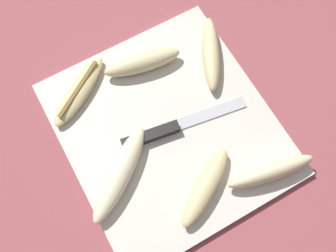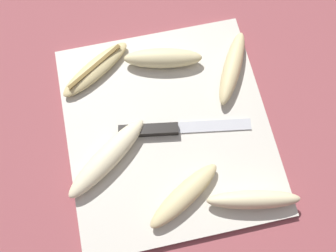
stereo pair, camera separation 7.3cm
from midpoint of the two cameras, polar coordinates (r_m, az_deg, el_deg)
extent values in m
plane|color=#93474C|center=(0.75, 2.76, -0.96)|extent=(4.00, 4.00, 0.00)
cube|color=beige|center=(0.74, 2.78, -0.81)|extent=(0.41, 0.38, 0.01)
cube|color=black|center=(0.73, -0.08, -0.71)|extent=(0.04, 0.11, 0.02)
cube|color=#B7BABF|center=(0.74, 9.50, -0.38)|extent=(0.04, 0.14, 0.00)
ellipsoid|color=beige|center=(0.71, 15.22, -10.72)|extent=(0.06, 0.17, 0.04)
ellipsoid|color=#DBC684|center=(0.78, -7.87, 7.82)|extent=(0.12, 0.16, 0.02)
cube|color=brown|center=(0.77, -7.98, 8.23)|extent=(0.08, 0.11, 0.00)
ellipsoid|color=beige|center=(0.69, 5.19, -10.50)|extent=(0.11, 0.15, 0.03)
ellipsoid|color=beige|center=(0.70, -5.94, -5.04)|extent=(0.15, 0.18, 0.04)
ellipsoid|color=beige|center=(0.77, 1.95, 9.47)|extent=(0.07, 0.16, 0.04)
ellipsoid|color=beige|center=(0.78, 11.95, 7.94)|extent=(0.16, 0.11, 0.03)
camera|label=1|loc=(0.04, -87.11, 8.10)|focal=42.00mm
camera|label=2|loc=(0.04, 92.89, -8.10)|focal=42.00mm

